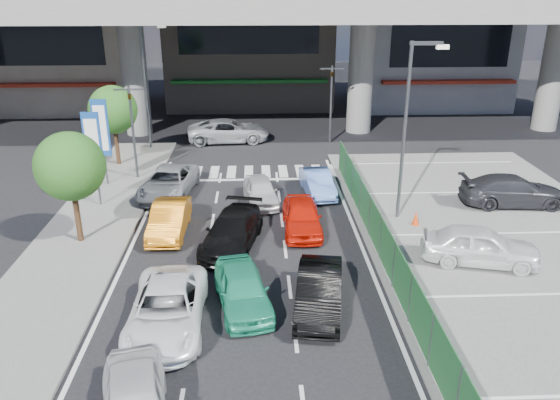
{
  "coord_description": "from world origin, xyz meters",
  "views": [
    {
      "loc": [
        0.5,
        -17.12,
        10.25
      ],
      "look_at": [
        1.44,
        4.37,
        1.65
      ],
      "focal_mm": 35.0,
      "sensor_mm": 36.0,
      "label": 1
    }
  ],
  "objects_px": {
    "traffic_light_left": "(131,110)",
    "crossing_wagon_silver": "(229,131)",
    "traffic_light_right": "(332,85)",
    "parked_sedan_dgrey": "(513,191)",
    "wagon_silver_front_left": "(169,182)",
    "sedan_white_front_mid": "(261,191)",
    "sedan_black_mid": "(232,231)",
    "street_lamp_left": "(147,76)",
    "hatch_black_mid_right": "(319,291)",
    "taxi_orange_left": "(169,219)",
    "street_lamp_right": "(410,118)",
    "taxi_teal_mid": "(242,289)",
    "tree_far": "(113,110)",
    "kei_truck_front_right": "(317,183)",
    "tree_near": "(70,167)",
    "sedan_white_mid_left": "(167,309)",
    "signboard_near": "(93,147)",
    "traffic_cone": "(416,218)",
    "signboard_far": "(101,131)",
    "parked_sedan_white": "(480,245)",
    "taxi_orange_right": "(302,216)"
  },
  "relations": [
    {
      "from": "traffic_light_left",
      "to": "crossing_wagon_silver",
      "type": "xyz_separation_m",
      "value": [
        4.78,
        7.53,
        -3.16
      ]
    },
    {
      "from": "traffic_light_right",
      "to": "parked_sedan_dgrey",
      "type": "distance_m",
      "value": 14.3
    },
    {
      "from": "wagon_silver_front_left",
      "to": "sedan_white_front_mid",
      "type": "xyz_separation_m",
      "value": [
        4.71,
        -1.32,
        -0.06
      ]
    },
    {
      "from": "sedan_black_mid",
      "to": "wagon_silver_front_left",
      "type": "xyz_separation_m",
      "value": [
        -3.48,
        6.09,
        0.0
      ]
    },
    {
      "from": "street_lamp_left",
      "to": "parked_sedan_dgrey",
      "type": "xyz_separation_m",
      "value": [
        19.31,
        -10.77,
        -3.97
      ]
    },
    {
      "from": "hatch_black_mid_right",
      "to": "taxi_orange_left",
      "type": "distance_m",
      "value": 8.54
    },
    {
      "from": "hatch_black_mid_right",
      "to": "wagon_silver_front_left",
      "type": "bearing_deg",
      "value": 129.53
    },
    {
      "from": "traffic_light_right",
      "to": "crossing_wagon_silver",
      "type": "height_order",
      "value": "traffic_light_right"
    },
    {
      "from": "street_lamp_right",
      "to": "street_lamp_left",
      "type": "height_order",
      "value": "same"
    },
    {
      "from": "traffic_light_right",
      "to": "sedan_black_mid",
      "type": "xyz_separation_m",
      "value": [
        -6.08,
        -15.64,
        -3.25
      ]
    },
    {
      "from": "taxi_teal_mid",
      "to": "wagon_silver_front_left",
      "type": "height_order",
      "value": "wagon_silver_front_left"
    },
    {
      "from": "tree_far",
      "to": "kei_truck_front_right",
      "type": "height_order",
      "value": "tree_far"
    },
    {
      "from": "parked_sedan_dgrey",
      "to": "traffic_light_right",
      "type": "bearing_deg",
      "value": 35.54
    },
    {
      "from": "taxi_teal_mid",
      "to": "wagon_silver_front_left",
      "type": "bearing_deg",
      "value": 99.57
    },
    {
      "from": "tree_far",
      "to": "taxi_orange_left",
      "type": "bearing_deg",
      "value": -65.51
    },
    {
      "from": "wagon_silver_front_left",
      "to": "traffic_light_right",
      "type": "bearing_deg",
      "value": 52.72
    },
    {
      "from": "street_lamp_left",
      "to": "hatch_black_mid_right",
      "type": "distance_m",
      "value": 21.77
    },
    {
      "from": "tree_far",
      "to": "crossing_wagon_silver",
      "type": "relative_size",
      "value": 0.86
    },
    {
      "from": "wagon_silver_front_left",
      "to": "tree_near",
      "type": "bearing_deg",
      "value": -110.62
    },
    {
      "from": "sedan_white_mid_left",
      "to": "sedan_white_front_mid",
      "type": "relative_size",
      "value": 1.33
    },
    {
      "from": "street_lamp_left",
      "to": "sedan_white_front_mid",
      "type": "height_order",
      "value": "street_lamp_left"
    },
    {
      "from": "traffic_light_right",
      "to": "signboard_near",
      "type": "bearing_deg",
      "value": -139.09
    },
    {
      "from": "taxi_orange_left",
      "to": "wagon_silver_front_left",
      "type": "distance_m",
      "value": 4.76
    },
    {
      "from": "taxi_teal_mid",
      "to": "hatch_black_mid_right",
      "type": "relative_size",
      "value": 0.96
    },
    {
      "from": "traffic_cone",
      "to": "traffic_light_right",
      "type": "bearing_deg",
      "value": 98.57
    },
    {
      "from": "tree_near",
      "to": "hatch_black_mid_right",
      "type": "distance_m",
      "value": 11.29
    },
    {
      "from": "parked_sedan_dgrey",
      "to": "traffic_cone",
      "type": "relative_size",
      "value": 7.89
    },
    {
      "from": "signboard_far",
      "to": "tree_near",
      "type": "height_order",
      "value": "tree_near"
    },
    {
      "from": "street_lamp_right",
      "to": "kei_truck_front_right",
      "type": "distance_m",
      "value": 6.35
    },
    {
      "from": "sedan_white_mid_left",
      "to": "crossing_wagon_silver",
      "type": "xyz_separation_m",
      "value": [
        0.99,
        21.83,
        0.08
      ]
    },
    {
      "from": "taxi_teal_mid",
      "to": "parked_sedan_white",
      "type": "xyz_separation_m",
      "value": [
        9.12,
        2.59,
        0.13
      ]
    },
    {
      "from": "street_lamp_left",
      "to": "hatch_black_mid_right",
      "type": "bearing_deg",
      "value": -65.65
    },
    {
      "from": "street_lamp_left",
      "to": "hatch_black_mid_right",
      "type": "relative_size",
      "value": 1.91
    },
    {
      "from": "tree_near",
      "to": "traffic_light_right",
      "type": "bearing_deg",
      "value": 50.19
    },
    {
      "from": "signboard_near",
      "to": "taxi_orange_right",
      "type": "distance_m",
      "value": 10.41
    },
    {
      "from": "traffic_light_right",
      "to": "tree_near",
      "type": "height_order",
      "value": "traffic_light_right"
    },
    {
      "from": "signboard_far",
      "to": "parked_sedan_dgrey",
      "type": "relative_size",
      "value": 0.93
    },
    {
      "from": "parked_sedan_dgrey",
      "to": "signboard_far",
      "type": "bearing_deg",
      "value": 82.73
    },
    {
      "from": "signboard_near",
      "to": "sedan_white_front_mid",
      "type": "xyz_separation_m",
      "value": [
        7.85,
        0.14,
        -2.43
      ]
    },
    {
      "from": "taxi_teal_mid",
      "to": "traffic_cone",
      "type": "xyz_separation_m",
      "value": [
        7.66,
        6.27,
        -0.3
      ]
    },
    {
      "from": "taxi_orange_left",
      "to": "traffic_cone",
      "type": "bearing_deg",
      "value": 2.64
    },
    {
      "from": "traffic_light_right",
      "to": "parked_sedan_dgrey",
      "type": "xyz_separation_m",
      "value": [
        7.48,
        -11.77,
        -3.14
      ]
    },
    {
      "from": "traffic_light_left",
      "to": "taxi_teal_mid",
      "type": "xyz_separation_m",
      "value": [
        6.14,
        -13.19,
        -3.25
      ]
    },
    {
      "from": "traffic_light_left",
      "to": "parked_sedan_dgrey",
      "type": "distance_m",
      "value": 20.01
    },
    {
      "from": "street_lamp_right",
      "to": "parked_sedan_white",
      "type": "relative_size",
      "value": 1.81
    },
    {
      "from": "traffic_light_left",
      "to": "sedan_white_mid_left",
      "type": "relative_size",
      "value": 1.05
    },
    {
      "from": "tree_far",
      "to": "taxi_orange_left",
      "type": "distance_m",
      "value": 11.06
    },
    {
      "from": "traffic_light_right",
      "to": "kei_truck_front_right",
      "type": "xyz_separation_m",
      "value": [
        -1.91,
        -9.79,
        -3.31
      ]
    },
    {
      "from": "signboard_near",
      "to": "traffic_cone",
      "type": "relative_size",
      "value": 7.32
    },
    {
      "from": "sedan_black_mid",
      "to": "taxi_orange_right",
      "type": "distance_m",
      "value": 3.33
    }
  ]
}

